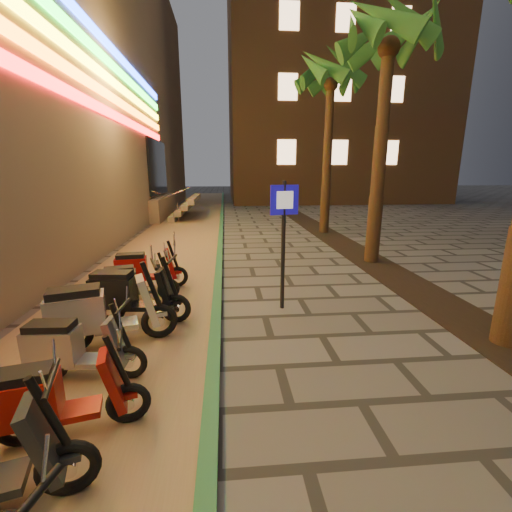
{
  "coord_description": "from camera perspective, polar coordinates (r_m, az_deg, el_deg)",
  "views": [
    {
      "loc": [
        -0.69,
        -2.48,
        2.61
      ],
      "look_at": [
        -0.18,
        3.17,
        1.2
      ],
      "focal_mm": 24.0,
      "sensor_mm": 36.0,
      "label": 1
    }
  ],
  "objects": [
    {
      "name": "apartment_block",
      "position": [
        37.16,
        11.65,
        29.13
      ],
      "size": [
        18.0,
        16.06,
        25.0
      ],
      "color": "brown",
      "rests_on": "ground"
    },
    {
      "name": "scooter_5",
      "position": [
        4.14,
        -31.01,
        -19.71
      ],
      "size": [
        1.47,
        0.71,
        1.04
      ],
      "rotation": [
        0.0,
        0.0,
        0.24
      ],
      "color": "black",
      "rests_on": "ground"
    },
    {
      "name": "palm_d",
      "position": [
        15.47,
        12.36,
        26.1
      ],
      "size": [
        2.97,
        3.02,
        7.16
      ],
      "color": "#472D19",
      "rests_on": "ground"
    },
    {
      "name": "scooter_6",
      "position": [
        5.02,
        -28.37,
        -13.32
      ],
      "size": [
        1.47,
        0.52,
        1.04
      ],
      "rotation": [
        0.0,
        0.0,
        -0.05
      ],
      "color": "black",
      "rests_on": "ground"
    },
    {
      "name": "ground",
      "position": [
        3.67,
        8.62,
        -31.59
      ],
      "size": [
        120.0,
        120.0,
        0.0
      ],
      "primitive_type": "plane",
      "color": "#474442",
      "rests_on": "ground"
    },
    {
      "name": "planting_strip",
      "position": [
        9.01,
        23.64,
        -4.03
      ],
      "size": [
        1.2,
        40.0,
        0.02
      ],
      "primitive_type": "cube",
      "color": "black",
      "rests_on": "ground"
    },
    {
      "name": "green_curb",
      "position": [
        12.74,
        -5.98,
        2.29
      ],
      "size": [
        0.18,
        60.0,
        0.1
      ],
      "primitive_type": "cube",
      "color": "#26663C",
      "rests_on": "ground"
    },
    {
      "name": "scooter_9",
      "position": [
        7.27,
        -19.93,
        -4.21
      ],
      "size": [
        1.46,
        0.72,
        1.03
      ],
      "rotation": [
        0.0,
        0.0,
        0.25
      ],
      "color": "black",
      "rests_on": "ground"
    },
    {
      "name": "palm_c",
      "position": [
        10.87,
        21.29,
        29.77
      ],
      "size": [
        2.97,
        3.02,
        6.91
      ],
      "color": "#472D19",
      "rests_on": "ground"
    },
    {
      "name": "parking_strip",
      "position": [
        12.89,
        -13.56,
        1.9
      ],
      "size": [
        3.4,
        60.0,
        0.01
      ],
      "primitive_type": "cube",
      "color": "#8C7251",
      "rests_on": "ground"
    },
    {
      "name": "scooter_8",
      "position": [
        6.4,
        -20.47,
        -5.99
      ],
      "size": [
        1.72,
        0.65,
        1.21
      ],
      "rotation": [
        0.0,
        0.0,
        -0.11
      ],
      "color": "black",
      "rests_on": "ground"
    },
    {
      "name": "scooter_7",
      "position": [
        5.64,
        -24.85,
        -8.69
      ],
      "size": [
        1.82,
        0.96,
        1.29
      ],
      "rotation": [
        0.0,
        0.0,
        0.3
      ],
      "color": "black",
      "rests_on": "ground"
    },
    {
      "name": "pedestrian_sign",
      "position": [
        6.38,
        4.64,
        4.65
      ],
      "size": [
        0.53,
        0.14,
        2.45
      ],
      "rotation": [
        0.0,
        0.0,
        0.21
      ],
      "color": "black",
      "rests_on": "ground"
    },
    {
      "name": "scooter_10",
      "position": [
        8.08,
        -18.35,
        -2.06
      ],
      "size": [
        1.58,
        0.64,
        1.11
      ],
      "rotation": [
        0.0,
        0.0,
        0.14
      ],
      "color": "black",
      "rests_on": "ground"
    }
  ]
}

